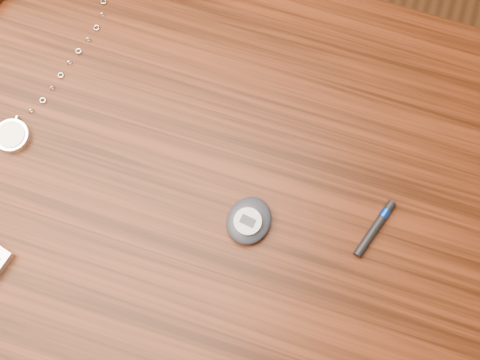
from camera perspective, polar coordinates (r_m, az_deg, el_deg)
The scene contains 5 objects.
ground at distance 1.50m, azimuth -1.89°, elevation -8.86°, with size 3.80×3.80×0.00m, color #472814.
desk at distance 0.87m, azimuth -3.25°, elevation -3.36°, with size 1.00×0.70×0.75m.
pocket_watch at distance 0.84m, azimuth -20.51°, elevation 4.39°, with size 0.07×0.28×0.01m.
pedometer at distance 0.75m, azimuth 0.85°, elevation -3.87°, with size 0.06×0.07×0.03m.
black_blue_pen at distance 0.77m, azimuth 12.77°, elevation -4.34°, with size 0.04×0.08×0.01m.
Camera 1 is at (0.11, -0.17, 1.49)m, focal length 45.00 mm.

